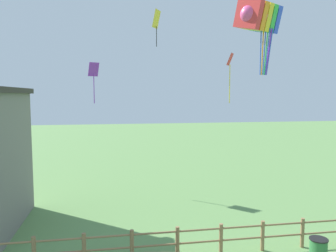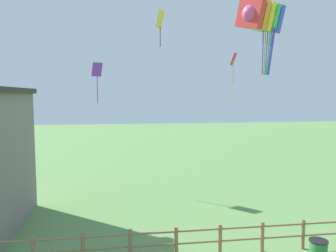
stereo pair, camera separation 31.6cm
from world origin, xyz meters
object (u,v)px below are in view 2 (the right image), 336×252
Objects in this scene: kite_rainbow_parafoil at (260,16)px; kite_yellow_diamond at (160,21)px; kite_purple_streamer at (97,75)px; kite_red_diamond at (233,69)px.

kite_yellow_diamond is at bearing 114.93° from kite_rainbow_parafoil.
kite_rainbow_parafoil reaches higher than kite_purple_streamer.
kite_purple_streamer is 8.73m from kite_red_diamond.
kite_rainbow_parafoil is at bearing -36.28° from kite_purple_streamer.
kite_rainbow_parafoil reaches higher than kite_red_diamond.
kite_red_diamond is at bearing -5.77° from kite_purple_streamer.
kite_yellow_diamond is at bearing 143.83° from kite_red_diamond.
kite_yellow_diamond reaches higher than kite_red_diamond.
kite_rainbow_parafoil is 1.12× the size of kite_red_diamond.
kite_rainbow_parafoil is 5.56m from kite_red_diamond.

